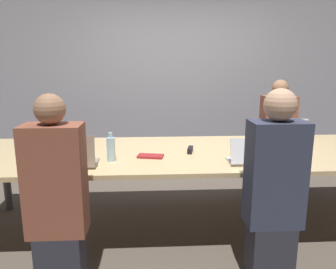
% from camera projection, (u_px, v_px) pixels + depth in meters
% --- Properties ---
extents(ground_plane, '(24.00, 24.00, 0.00)m').
position_uv_depth(ground_plane, '(191.00, 224.00, 3.37)').
color(ground_plane, brown).
extents(curtain_wall, '(12.00, 0.06, 2.80)m').
position_uv_depth(curtain_wall, '(177.00, 78.00, 4.87)').
color(curtain_wall, '#9999A3').
rests_on(curtain_wall, ground_plane).
extents(conference_table, '(4.38, 1.32, 0.78)m').
position_uv_depth(conference_table, '(192.00, 156.00, 3.21)').
color(conference_table, '#D6B77F').
rests_on(conference_table, ground_plane).
extents(laptop_far_right, '(0.35, 0.24, 0.24)m').
position_uv_depth(laptop_far_right, '(291.00, 133.00, 3.68)').
color(laptop_far_right, gray).
rests_on(laptop_far_right, conference_table).
extents(person_far_right, '(0.40, 0.24, 1.42)m').
position_uv_depth(person_far_right, '(277.00, 139.00, 4.12)').
color(person_far_right, '#2D2D38').
rests_on(person_far_right, ground_plane).
extents(laptop_near_midright, '(0.33, 0.23, 0.23)m').
position_uv_depth(laptop_near_midright, '(248.00, 156.00, 2.80)').
color(laptop_near_midright, silver).
rests_on(laptop_near_midright, conference_table).
extents(person_near_midright, '(0.40, 0.24, 1.46)m').
position_uv_depth(person_near_midright, '(274.00, 190.00, 2.39)').
color(person_near_midright, '#2D2D38').
rests_on(person_near_midright, ground_plane).
extents(cup_near_midright, '(0.08, 0.08, 0.09)m').
position_uv_depth(cup_near_midright, '(278.00, 158.00, 2.82)').
color(cup_near_midright, red).
rests_on(cup_near_midright, conference_table).
extents(bottle_near_midright, '(0.07, 0.07, 0.25)m').
position_uv_depth(bottle_near_midright, '(276.00, 148.00, 2.90)').
color(bottle_near_midright, '#ADD1E0').
rests_on(bottle_near_midright, conference_table).
extents(laptop_near_left, '(0.33, 0.27, 0.28)m').
position_uv_depth(laptop_near_left, '(76.00, 158.00, 2.71)').
color(laptop_near_left, gray).
rests_on(laptop_near_left, conference_table).
extents(person_near_left, '(0.40, 0.24, 1.43)m').
position_uv_depth(person_near_left, '(57.00, 200.00, 2.27)').
color(person_near_left, '#2D2D38').
rests_on(person_near_left, ground_plane).
extents(bottle_near_left, '(0.08, 0.08, 0.26)m').
position_uv_depth(bottle_near_left, '(111.00, 149.00, 2.87)').
color(bottle_near_left, '#ADD1E0').
rests_on(bottle_near_left, conference_table).
extents(stapler, '(0.08, 0.16, 0.05)m').
position_uv_depth(stapler, '(190.00, 150.00, 3.16)').
color(stapler, black).
rests_on(stapler, conference_table).
extents(notebook, '(0.25, 0.17, 0.02)m').
position_uv_depth(notebook, '(150.00, 156.00, 3.00)').
color(notebook, maroon).
rests_on(notebook, conference_table).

